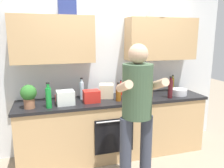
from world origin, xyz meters
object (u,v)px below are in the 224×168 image
Objects in this scene: bottle_wine at (170,88)px; grocery_bag_rice at (106,91)px; cup_ceramic at (57,98)px; potted_herb at (29,95)px; knife_block at (148,89)px; bottle_oil at (172,84)px; grocery_bag_produce at (65,98)px; person_standing at (137,107)px; grocery_bag_crisps at (91,96)px; bottle_vinegar at (125,93)px; bottle_water at (82,90)px; bottle_syrup at (118,94)px; bottle_hotsauce at (121,89)px; bottle_soda at (49,97)px; bottle_juice at (143,92)px; mixing_bowl at (179,92)px.

bottle_wine is 1.61× the size of grocery_bag_rice.
cup_ceramic is 0.28× the size of potted_herb.
knife_block is at bearing 144.32° from bottle_wine.
bottle_wine is at bearing -124.96° from bottle_oil.
bottle_oil reaches higher than grocery_bag_produce.
person_standing is 1.06m from grocery_bag_produce.
grocery_bag_crisps is at bearing 115.64° from person_standing.
knife_block is (0.43, 0.12, 0.01)m from bottle_vinegar.
bottle_oil is 1.20× the size of grocery_bag_crisps.
cup_ceramic is 0.30× the size of knife_block.
bottle_oil is at bearing 55.04° from bottle_wine.
grocery_bag_rice is (-1.20, -0.10, -0.01)m from bottle_oil.
bottle_vinegar is (0.59, -0.23, -0.03)m from bottle_water.
bottle_syrup reaches higher than bottle_hotsauce.
bottle_water is at bearing -172.83° from bottle_hotsauce.
person_standing is 5.12× the size of bottle_soda.
grocery_bag_crisps is at bearing 3.05° from potted_herb.
bottle_soda reaches higher than bottle_wine.
bottle_juice is 0.75m from bottle_oil.
bottle_water is 1.23× the size of bottle_juice.
bottle_soda is (-0.96, 0.67, 0.01)m from person_standing.
mixing_bowl is (2.00, 0.10, -0.10)m from bottle_soda.
grocery_bag_rice reaches higher than mixing_bowl.
bottle_wine is 3.82× the size of cup_ceramic.
person_standing reaches higher than bottle_hotsauce.
grocery_bag_rice is at bearing 158.12° from bottle_juice.
bottle_wine is at bearing -12.77° from bottle_juice.
person_standing is at bearing -31.32° from potted_herb.
bottle_vinegar is at bearing -164.52° from knife_block.
knife_block is at bearing 3.95° from potted_herb.
cup_ceramic is at bearing 35.41° from potted_herb.
cup_ceramic is 0.34× the size of mixing_bowl.
bottle_soda is at bearing -173.18° from knife_block.
potted_herb is at bearing -176.95° from grocery_bag_crisps.
cup_ceramic is 0.73m from grocery_bag_rice.
bottle_oil is 1.06× the size of mixing_bowl.
bottle_wine reaches higher than mixing_bowl.
person_standing is at bearing -83.73° from grocery_bag_rice.
cup_ceramic is at bearing 68.74° from bottle_soda.
bottle_vinegar reaches higher than bottle_syrup.
grocery_bag_produce reaches higher than cup_ceramic.
grocery_bag_crisps is at bearing 9.98° from bottle_soda.
bottle_water is 1.33m from bottle_wine.
grocery_bag_rice is (0.85, 0.28, -0.04)m from bottle_soda.
bottle_wine is (0.82, 0.65, 0.01)m from person_standing.
grocery_bag_crisps is (-0.91, -0.08, -0.03)m from knife_block.
bottle_oil is at bearing 10.63° from grocery_bag_crisps.
bottle_hotsauce is 1.40m from potted_herb.
bottle_water is at bearing 166.39° from bottle_wine.
mixing_bowl is (-0.05, -0.28, -0.07)m from bottle_oil.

